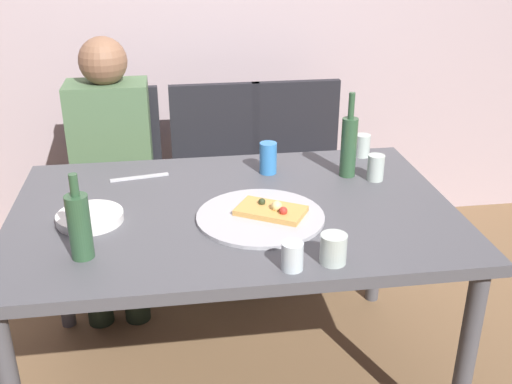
{
  "coord_description": "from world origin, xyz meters",
  "views": [
    {
      "loc": [
        -0.19,
        -1.84,
        1.63
      ],
      "look_at": [
        0.08,
        0.01,
        0.78
      ],
      "focal_mm": 42.44,
      "sensor_mm": 36.0,
      "label": 1
    }
  ],
  "objects_px": {
    "wine_glass": "(292,256)",
    "chair_right": "(299,164)",
    "tumbler_far": "(363,146)",
    "plate_stack": "(90,217)",
    "table_knife": "(140,177)",
    "wine_bottle": "(79,225)",
    "dining_table": "(234,226)",
    "tumbler_near": "(376,168)",
    "pizza_tray": "(260,217)",
    "chair_middle": "(218,168)",
    "chair_left": "(116,173)",
    "beer_bottle": "(349,145)",
    "guest_in_sweater": "(111,160)",
    "short_glass": "(333,249)",
    "pizza_slice_last": "(272,210)",
    "soda_can": "(268,158)"
  },
  "relations": [
    {
      "from": "wine_glass",
      "to": "chair_right",
      "type": "relative_size",
      "value": 0.09
    },
    {
      "from": "tumbler_far",
      "to": "plate_stack",
      "type": "xyz_separation_m",
      "value": [
        -1.05,
        -0.44,
        -0.03
      ]
    },
    {
      "from": "tumbler_far",
      "to": "table_knife",
      "type": "relative_size",
      "value": 0.42
    },
    {
      "from": "wine_bottle",
      "to": "tumbler_far",
      "type": "relative_size",
      "value": 2.81
    },
    {
      "from": "plate_stack",
      "to": "wine_glass",
      "type": "bearing_deg",
      "value": -32.77
    },
    {
      "from": "dining_table",
      "to": "tumbler_near",
      "type": "xyz_separation_m",
      "value": [
        0.55,
        0.16,
        0.12
      ]
    },
    {
      "from": "pizza_tray",
      "to": "tumbler_far",
      "type": "height_order",
      "value": "tumbler_far"
    },
    {
      "from": "wine_glass",
      "to": "chair_middle",
      "type": "distance_m",
      "value": 1.34
    },
    {
      "from": "dining_table",
      "to": "pizza_tray",
      "type": "height_order",
      "value": "pizza_tray"
    },
    {
      "from": "tumbler_far",
      "to": "chair_left",
      "type": "relative_size",
      "value": 0.1
    },
    {
      "from": "table_knife",
      "to": "dining_table",
      "type": "bearing_deg",
      "value": -53.11
    },
    {
      "from": "tumbler_far",
      "to": "wine_bottle",
      "type": "bearing_deg",
      "value": -147.34
    },
    {
      "from": "beer_bottle",
      "to": "plate_stack",
      "type": "bearing_deg",
      "value": -164.75
    },
    {
      "from": "wine_glass",
      "to": "dining_table",
      "type": "bearing_deg",
      "value": 105.93
    },
    {
      "from": "dining_table",
      "to": "beer_bottle",
      "type": "xyz_separation_m",
      "value": [
        0.46,
        0.22,
        0.2
      ]
    },
    {
      "from": "chair_left",
      "to": "guest_in_sweater",
      "type": "distance_m",
      "value": 0.2
    },
    {
      "from": "short_glass",
      "to": "chair_left",
      "type": "bearing_deg",
      "value": 118.85
    },
    {
      "from": "pizza_slice_last",
      "to": "table_knife",
      "type": "distance_m",
      "value": 0.59
    },
    {
      "from": "pizza_tray",
      "to": "short_glass",
      "type": "height_order",
      "value": "short_glass"
    },
    {
      "from": "short_glass",
      "to": "plate_stack",
      "type": "relative_size",
      "value": 0.41
    },
    {
      "from": "wine_glass",
      "to": "table_knife",
      "type": "xyz_separation_m",
      "value": [
        -0.44,
        0.72,
        -0.04
      ]
    },
    {
      "from": "beer_bottle",
      "to": "guest_in_sweater",
      "type": "relative_size",
      "value": 0.28
    },
    {
      "from": "plate_stack",
      "to": "table_knife",
      "type": "distance_m",
      "value": 0.37
    },
    {
      "from": "plate_stack",
      "to": "short_glass",
      "type": "bearing_deg",
      "value": -26.96
    },
    {
      "from": "wine_bottle",
      "to": "chair_left",
      "type": "height_order",
      "value": "wine_bottle"
    },
    {
      "from": "pizza_slice_last",
      "to": "tumbler_far",
      "type": "distance_m",
      "value": 0.68
    },
    {
      "from": "table_knife",
      "to": "chair_right",
      "type": "distance_m",
      "value": 0.97
    },
    {
      "from": "tumbler_near",
      "to": "soda_can",
      "type": "distance_m",
      "value": 0.41
    },
    {
      "from": "pizza_tray",
      "to": "chair_right",
      "type": "distance_m",
      "value": 1.07
    },
    {
      "from": "tumbler_far",
      "to": "wine_glass",
      "type": "relative_size",
      "value": 1.13
    },
    {
      "from": "tumbler_far",
      "to": "guest_in_sweater",
      "type": "distance_m",
      "value": 1.11
    },
    {
      "from": "tumbler_near",
      "to": "short_glass",
      "type": "distance_m",
      "value": 0.64
    },
    {
      "from": "plate_stack",
      "to": "table_knife",
      "type": "bearing_deg",
      "value": 66.69
    },
    {
      "from": "soda_can",
      "to": "chair_left",
      "type": "relative_size",
      "value": 0.14
    },
    {
      "from": "pizza_tray",
      "to": "chair_left",
      "type": "distance_m",
      "value": 1.15
    },
    {
      "from": "wine_bottle",
      "to": "beer_bottle",
      "type": "relative_size",
      "value": 0.8
    },
    {
      "from": "wine_glass",
      "to": "plate_stack",
      "type": "height_order",
      "value": "wine_glass"
    },
    {
      "from": "wine_glass",
      "to": "chair_right",
      "type": "height_order",
      "value": "chair_right"
    },
    {
      "from": "dining_table",
      "to": "wine_glass",
      "type": "relative_size",
      "value": 18.22
    },
    {
      "from": "pizza_tray",
      "to": "short_glass",
      "type": "relative_size",
      "value": 4.78
    },
    {
      "from": "wine_glass",
      "to": "short_glass",
      "type": "distance_m",
      "value": 0.12
    },
    {
      "from": "beer_bottle",
      "to": "wine_glass",
      "type": "distance_m",
      "value": 0.73
    },
    {
      "from": "wine_glass",
      "to": "chair_left",
      "type": "distance_m",
      "value": 1.46
    },
    {
      "from": "table_knife",
      "to": "guest_in_sweater",
      "type": "distance_m",
      "value": 0.47
    },
    {
      "from": "wine_glass",
      "to": "chair_middle",
      "type": "relative_size",
      "value": 0.09
    },
    {
      "from": "table_knife",
      "to": "chair_right",
      "type": "bearing_deg",
      "value": 28.18
    },
    {
      "from": "pizza_tray",
      "to": "soda_can",
      "type": "xyz_separation_m",
      "value": [
        0.09,
        0.38,
        0.06
      ]
    },
    {
      "from": "wine_bottle",
      "to": "plate_stack",
      "type": "height_order",
      "value": "wine_bottle"
    },
    {
      "from": "pizza_tray",
      "to": "chair_right",
      "type": "xyz_separation_m",
      "value": [
        0.35,
        0.99,
        -0.22
      ]
    },
    {
      "from": "tumbler_near",
      "to": "chair_middle",
      "type": "bearing_deg",
      "value": 126.14
    }
  ]
}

